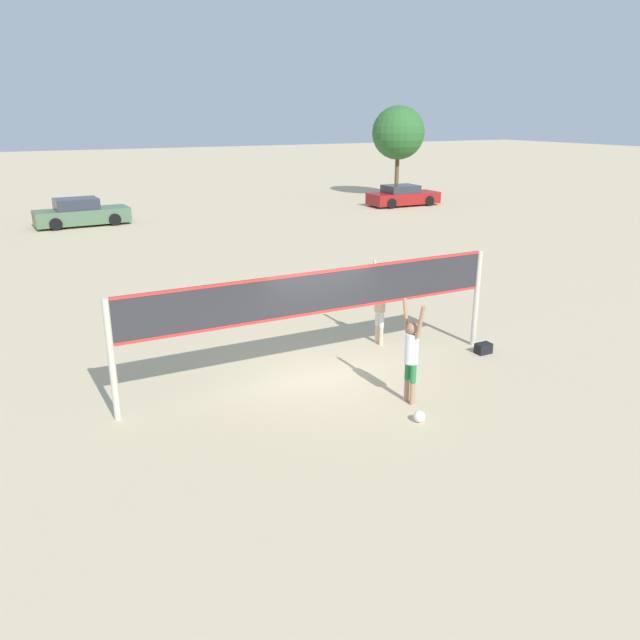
% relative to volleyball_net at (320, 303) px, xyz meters
% --- Properties ---
extents(ground_plane, '(200.00, 200.00, 0.00)m').
position_rel_volleyball_net_xyz_m(ground_plane, '(0.00, 0.00, -1.77)').
color(ground_plane, '#C6B28C').
extents(volleyball_net, '(9.11, 0.14, 2.49)m').
position_rel_volleyball_net_xyz_m(volleyball_net, '(0.00, 0.00, 0.00)').
color(volleyball_net, beige).
rests_on(volleyball_net, ground_plane).
extents(player_spiker, '(0.28, 0.71, 2.19)m').
position_rel_volleyball_net_xyz_m(player_spiker, '(1.03, -2.04, -0.62)').
color(player_spiker, tan).
rests_on(player_spiker, ground_plane).
extents(player_blocker, '(0.28, 0.71, 2.19)m').
position_rel_volleyball_net_xyz_m(player_blocker, '(2.36, 1.20, -0.61)').
color(player_blocker, beige).
rests_on(player_blocker, ground_plane).
extents(volleyball, '(0.23, 0.23, 0.23)m').
position_rel_volleyball_net_xyz_m(volleyball, '(0.70, -2.84, -1.66)').
color(volleyball, white).
rests_on(volleyball, ground_plane).
extents(gear_bag, '(0.39, 0.27, 0.26)m').
position_rel_volleyball_net_xyz_m(gear_bag, '(4.31, -0.60, -1.64)').
color(gear_bag, black).
rests_on(gear_bag, ground_plane).
extents(parked_car_mid, '(4.69, 2.06, 1.32)m').
position_rel_volleyball_net_xyz_m(parked_car_mid, '(17.66, 22.12, -1.17)').
color(parked_car_mid, maroon).
rests_on(parked_car_mid, ground_plane).
extents(parked_car_far, '(4.86, 2.05, 1.47)m').
position_rel_volleyball_net_xyz_m(parked_car_far, '(-1.93, 23.76, -1.12)').
color(parked_car_far, '#4C6B4C').
rests_on(parked_car_far, ground_plane).
extents(tree_right_cluster, '(3.67, 3.67, 6.26)m').
position_rel_volleyball_net_xyz_m(tree_right_cluster, '(19.84, 26.07, 2.64)').
color(tree_right_cluster, brown).
rests_on(tree_right_cluster, ground_plane).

